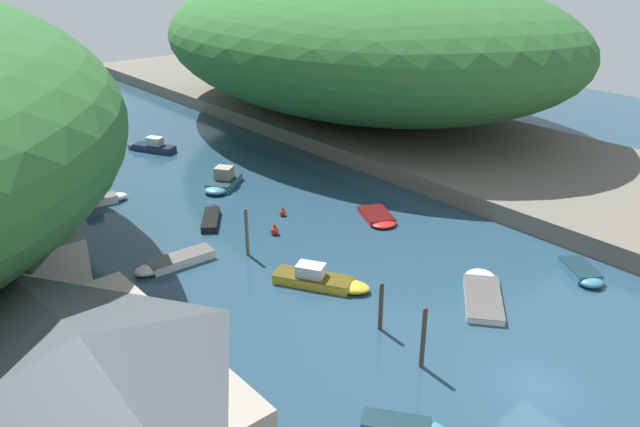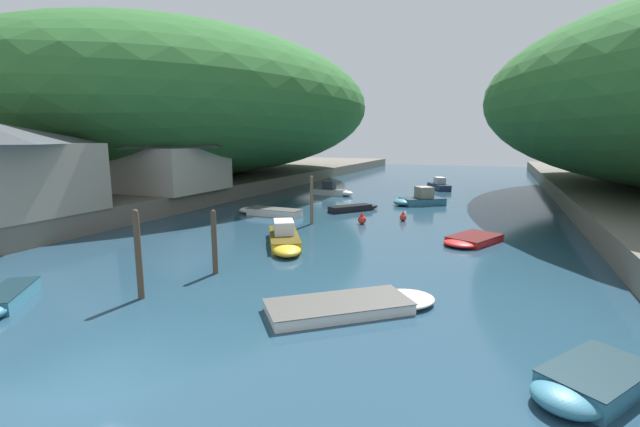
{
  "view_description": "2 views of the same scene",
  "coord_description": "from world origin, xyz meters",
  "px_view_note": "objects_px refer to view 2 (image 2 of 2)",
  "views": [
    {
      "loc": [
        -24.11,
        -11.77,
        20.13
      ],
      "look_at": [
        2.18,
        19.1,
        2.25
      ],
      "focal_mm": 35.0,
      "sensor_mm": 36.0,
      "label": 1
    },
    {
      "loc": [
        9.4,
        -7.24,
        6.2
      ],
      "look_at": [
        -1.26,
        18.33,
        1.3
      ],
      "focal_mm": 24.0,
      "sensor_mm": 36.0,
      "label": 2
    }
  ],
  "objects_px": {
    "boat_navy_launch": "(418,200)",
    "channel_buoy_near": "(403,217)",
    "boat_open_rowboat": "(3,301)",
    "boat_near_quay": "(588,384)",
    "boat_cabin_cruiser": "(356,208)",
    "channel_buoy_far": "(362,219)",
    "boat_mid_channel": "(359,304)",
    "person_on_quay": "(20,203)",
    "boat_small_dinghy": "(437,185)",
    "boathouse_shed": "(173,158)",
    "boat_moored_right": "(267,212)",
    "boat_red_skiff": "(285,239)",
    "boat_far_right_bank": "(333,191)",
    "boat_white_cruiser": "(470,240)"
  },
  "relations": [
    {
      "from": "boat_near_quay",
      "to": "channel_buoy_far",
      "type": "xyz_separation_m",
      "value": [
        -11.33,
        18.19,
        0.06
      ]
    },
    {
      "from": "channel_buoy_far",
      "to": "person_on_quay",
      "type": "distance_m",
      "value": 21.58
    },
    {
      "from": "boat_small_dinghy",
      "to": "boat_mid_channel",
      "type": "bearing_deg",
      "value": -113.53
    },
    {
      "from": "boat_small_dinghy",
      "to": "boat_open_rowboat",
      "type": "bearing_deg",
      "value": -129.4
    },
    {
      "from": "boat_moored_right",
      "to": "channel_buoy_far",
      "type": "relative_size",
      "value": 6.09
    },
    {
      "from": "boathouse_shed",
      "to": "boat_mid_channel",
      "type": "distance_m",
      "value": 28.29
    },
    {
      "from": "boat_navy_launch",
      "to": "channel_buoy_far",
      "type": "relative_size",
      "value": 5.53
    },
    {
      "from": "boathouse_shed",
      "to": "boat_navy_launch",
      "type": "relative_size",
      "value": 1.72
    },
    {
      "from": "boat_navy_launch",
      "to": "person_on_quay",
      "type": "relative_size",
      "value": 3.03
    },
    {
      "from": "boat_moored_right",
      "to": "boat_cabin_cruiser",
      "type": "relative_size",
      "value": 1.22
    },
    {
      "from": "boat_moored_right",
      "to": "channel_buoy_near",
      "type": "relative_size",
      "value": 7.2
    },
    {
      "from": "boat_mid_channel",
      "to": "person_on_quay",
      "type": "bearing_deg",
      "value": -134.55
    },
    {
      "from": "boat_open_rowboat",
      "to": "boat_moored_right",
      "type": "bearing_deg",
      "value": -125.67
    },
    {
      "from": "boat_white_cruiser",
      "to": "boat_mid_channel",
      "type": "bearing_deg",
      "value": 100.92
    },
    {
      "from": "boat_open_rowboat",
      "to": "channel_buoy_near",
      "type": "height_order",
      "value": "channel_buoy_near"
    },
    {
      "from": "channel_buoy_near",
      "to": "channel_buoy_far",
      "type": "xyz_separation_m",
      "value": [
        -2.53,
        -2.32,
        0.06
      ]
    },
    {
      "from": "boat_cabin_cruiser",
      "to": "boat_moored_right",
      "type": "bearing_deg",
      "value": -105.09
    },
    {
      "from": "boat_open_rowboat",
      "to": "boat_near_quay",
      "type": "bearing_deg",
      "value": 148.73
    },
    {
      "from": "boat_far_right_bank",
      "to": "boat_white_cruiser",
      "type": "xyz_separation_m",
      "value": [
        15.31,
        -17.3,
        -0.25
      ]
    },
    {
      "from": "boathouse_shed",
      "to": "boat_navy_launch",
      "type": "distance_m",
      "value": 22.82
    },
    {
      "from": "boathouse_shed",
      "to": "channel_buoy_far",
      "type": "bearing_deg",
      "value": -3.49
    },
    {
      "from": "boat_open_rowboat",
      "to": "channel_buoy_near",
      "type": "relative_size",
      "value": 4.78
    },
    {
      "from": "boat_mid_channel",
      "to": "channel_buoy_near",
      "type": "height_order",
      "value": "channel_buoy_near"
    },
    {
      "from": "boat_open_rowboat",
      "to": "boat_red_skiff",
      "type": "distance_m",
      "value": 13.32
    },
    {
      "from": "boat_far_right_bank",
      "to": "boat_open_rowboat",
      "type": "bearing_deg",
      "value": 7.5
    },
    {
      "from": "boat_small_dinghy",
      "to": "boat_near_quay",
      "type": "distance_m",
      "value": 43.72
    },
    {
      "from": "boat_navy_launch",
      "to": "channel_buoy_near",
      "type": "bearing_deg",
      "value": 145.73
    },
    {
      "from": "channel_buoy_near",
      "to": "boat_moored_right",
      "type": "bearing_deg",
      "value": -170.4
    },
    {
      "from": "boat_far_right_bank",
      "to": "channel_buoy_far",
      "type": "xyz_separation_m",
      "value": [
        7.61,
        -14.1,
        -0.1
      ]
    },
    {
      "from": "boat_moored_right",
      "to": "boat_small_dinghy",
      "type": "distance_m",
      "value": 26.19
    },
    {
      "from": "boat_small_dinghy",
      "to": "boat_red_skiff",
      "type": "relative_size",
      "value": 0.92
    },
    {
      "from": "boat_cabin_cruiser",
      "to": "boat_mid_channel",
      "type": "bearing_deg",
      "value": -35.69
    },
    {
      "from": "boat_red_skiff",
      "to": "boat_far_right_bank",
      "type": "bearing_deg",
      "value": -107.03
    },
    {
      "from": "boat_navy_launch",
      "to": "boat_white_cruiser",
      "type": "distance_m",
      "value": 14.96
    },
    {
      "from": "boat_near_quay",
      "to": "person_on_quay",
      "type": "height_order",
      "value": "person_on_quay"
    },
    {
      "from": "boat_navy_launch",
      "to": "boat_small_dinghy",
      "type": "bearing_deg",
      "value": -36.11
    },
    {
      "from": "boat_moored_right",
      "to": "boat_small_dinghy",
      "type": "relative_size",
      "value": 0.99
    },
    {
      "from": "boat_cabin_cruiser",
      "to": "boat_mid_channel",
      "type": "height_order",
      "value": "boat_cabin_cruiser"
    },
    {
      "from": "boat_moored_right",
      "to": "channel_buoy_far",
      "type": "xyz_separation_m",
      "value": [
        8.21,
        -0.5,
        0.07
      ]
    },
    {
      "from": "boat_moored_right",
      "to": "person_on_quay",
      "type": "xyz_separation_m",
      "value": [
        -8.5,
        -13.99,
        2.19
      ]
    },
    {
      "from": "boat_cabin_cruiser",
      "to": "channel_buoy_near",
      "type": "relative_size",
      "value": 5.9
    },
    {
      "from": "boat_far_right_bank",
      "to": "boat_navy_launch",
      "type": "bearing_deg",
      "value": 78.61
    },
    {
      "from": "boat_cabin_cruiser",
      "to": "boat_red_skiff",
      "type": "height_order",
      "value": "boat_red_skiff"
    },
    {
      "from": "boat_navy_launch",
      "to": "boat_cabin_cruiser",
      "type": "xyz_separation_m",
      "value": [
        -4.41,
        -5.38,
        -0.25
      ]
    },
    {
      "from": "boathouse_shed",
      "to": "boat_mid_channel",
      "type": "bearing_deg",
      "value": -35.85
    },
    {
      "from": "boat_moored_right",
      "to": "boat_red_skiff",
      "type": "relative_size",
      "value": 0.91
    },
    {
      "from": "boat_open_rowboat",
      "to": "person_on_quay",
      "type": "distance_m",
      "value": 11.45
    },
    {
      "from": "boat_mid_channel",
      "to": "person_on_quay",
      "type": "xyz_separation_m",
      "value": [
        -21.28,
        1.79,
        2.28
      ]
    },
    {
      "from": "boathouse_shed",
      "to": "boat_near_quay",
      "type": "distance_m",
      "value": 35.43
    },
    {
      "from": "boathouse_shed",
      "to": "channel_buoy_near",
      "type": "relative_size",
      "value": 11.27
    }
  ]
}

